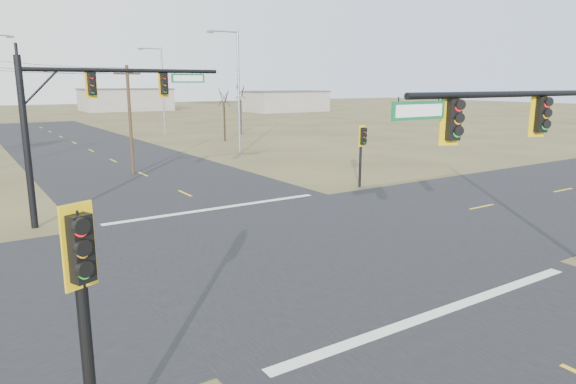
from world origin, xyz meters
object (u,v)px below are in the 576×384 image
object	(u,v)px
pedestal_signal_ne	(362,141)
bare_tree_d	(240,92)
mast_arm_near	(543,135)
utility_pole_near	(130,118)
mast_arm_far	(90,105)
streetlight_a	(236,85)
streetlight_b	(161,86)
pedestal_signal_sw	(83,287)
bare_tree_c	(224,97)

from	to	relation	value
pedestal_signal_ne	bare_tree_d	distance (m)	36.37
pedestal_signal_ne	mast_arm_near	bearing A→B (deg)	-121.20
utility_pole_near	pedestal_signal_ne	bearing A→B (deg)	-50.11
mast_arm_far	streetlight_a	distance (m)	24.36
mast_arm_far	streetlight_a	world-z (taller)	streetlight_a
pedestal_signal_ne	streetlight_b	xyz separation A→B (m)	(1.53, 40.22, 3.19)
utility_pole_near	bare_tree_d	world-z (taller)	utility_pole_near
mast_arm_far	streetlight_a	size ratio (longest dim) A/B	0.85
mast_arm_near	pedestal_signal_sw	distance (m)	13.78
pedestal_signal_ne	utility_pole_near	size ratio (longest dim) A/B	0.51
mast_arm_near	bare_tree_c	distance (m)	45.89
pedestal_signal_sw	streetlight_a	distance (m)	40.95
bare_tree_d	pedestal_signal_ne	bearing A→B (deg)	-106.07
mast_arm_near	streetlight_b	world-z (taller)	streetlight_b
mast_arm_far	pedestal_signal_sw	bearing A→B (deg)	-116.51
pedestal_signal_ne	streetlight_a	world-z (taller)	streetlight_a
mast_arm_near	bare_tree_d	xyz separation A→B (m)	(16.48, 50.31, 0.48)
streetlight_a	streetlight_b	xyz separation A→B (m)	(0.54, 21.52, -0.17)
mast_arm_far	streetlight_a	xyz separation A→B (m)	(16.93, 17.49, 0.78)
mast_arm_far	bare_tree_c	xyz separation A→B (m)	(20.76, 27.84, -0.60)
streetlight_b	bare_tree_d	world-z (taller)	streetlight_b
streetlight_b	bare_tree_d	size ratio (longest dim) A/B	1.61
pedestal_signal_sw	streetlight_b	distance (m)	60.55
streetlight_b	bare_tree_c	bearing A→B (deg)	-92.87
pedestal_signal_ne	bare_tree_c	size ratio (longest dim) A/B	0.63
mast_arm_far	bare_tree_d	distance (m)	42.52
pedestal_signal_sw	utility_pole_near	bearing A→B (deg)	50.01
utility_pole_near	bare_tree_c	xyz separation A→B (m)	(15.51, 16.25, 0.84)
streetlight_a	mast_arm_near	bearing A→B (deg)	-116.32
mast_arm_far	utility_pole_near	size ratio (longest dim) A/B	1.23
mast_arm_near	bare_tree_d	world-z (taller)	mast_arm_near
streetlight_a	streetlight_b	distance (m)	21.53
mast_arm_far	streetlight_b	world-z (taller)	streetlight_b
bare_tree_c	utility_pole_near	bearing A→B (deg)	-133.67
utility_pole_near	streetlight_a	size ratio (longest dim) A/B	0.69
mast_arm_far	pedestal_signal_ne	world-z (taller)	mast_arm_far
mast_arm_near	utility_pole_near	size ratio (longest dim) A/B	1.33
mast_arm_near	mast_arm_far	xyz separation A→B (m)	(-9.50, 16.65, 0.56)
mast_arm_near	bare_tree_c	xyz separation A→B (m)	(11.26, 44.48, -0.04)
bare_tree_d	streetlight_b	bearing A→B (deg)	147.86
utility_pole_near	pedestal_signal_sw	bearing A→B (deg)	-107.93
pedestal_signal_ne	bare_tree_d	world-z (taller)	bare_tree_d
utility_pole_near	mast_arm_far	bearing A→B (deg)	-114.34
streetlight_a	bare_tree_d	bearing A→B (deg)	46.71
mast_arm_far	pedestal_signal_ne	xyz separation A→B (m)	(15.94, -1.20, -2.59)
mast_arm_near	pedestal_signal_sw	world-z (taller)	mast_arm_near
bare_tree_d	bare_tree_c	bearing A→B (deg)	-131.88
mast_arm_far	pedestal_signal_sw	distance (m)	18.09
pedestal_signal_ne	utility_pole_near	xyz separation A→B (m)	(-10.69, 12.79, 1.15)
mast_arm_far	bare_tree_d	world-z (taller)	mast_arm_far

